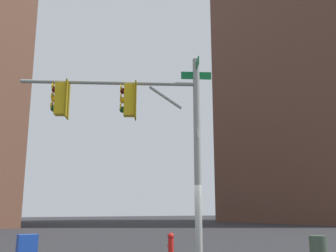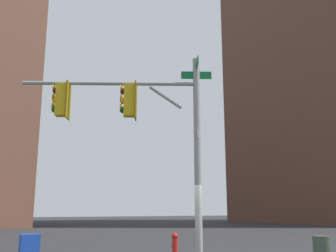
# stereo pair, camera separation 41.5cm
# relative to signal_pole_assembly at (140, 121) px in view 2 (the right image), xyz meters

# --- Properties ---
(signal_pole_assembly) EXTENTS (3.33, 5.17, 6.51)m
(signal_pole_assembly) POSITION_rel_signal_pole_assembly_xyz_m (0.00, 0.00, 0.00)
(signal_pole_assembly) COLOR gray
(signal_pole_assembly) RESTS_ON ground_plane
(fire_hydrant) EXTENTS (0.34, 0.26, 0.87)m
(fire_hydrant) POSITION_rel_signal_pole_assembly_xyz_m (3.37, -3.40, -3.98)
(fire_hydrant) COLOR red
(fire_hydrant) RESTS_ON ground_plane
(litter_bin) EXTENTS (0.56, 0.56, 0.95)m
(litter_bin) POSITION_rel_signal_pole_assembly_xyz_m (-1.85, -5.70, -3.97)
(litter_bin) COLOR #384738
(litter_bin) RESTS_ON ground_plane
(newspaper_box) EXTENTS (0.47, 0.59, 1.05)m
(newspaper_box) POSITION_rel_signal_pole_assembly_xyz_m (2.35, 2.53, -3.92)
(newspaper_box) COLOR #193FA5
(newspaper_box) RESTS_ON ground_plane
(building_brick_midblock) EXTENTS (23.62, 17.71, 43.78)m
(building_brick_midblock) POSITION_rel_signal_pole_assembly_xyz_m (26.44, -44.31, 17.44)
(building_brick_midblock) COLOR brown
(building_brick_midblock) RESTS_ON ground_plane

